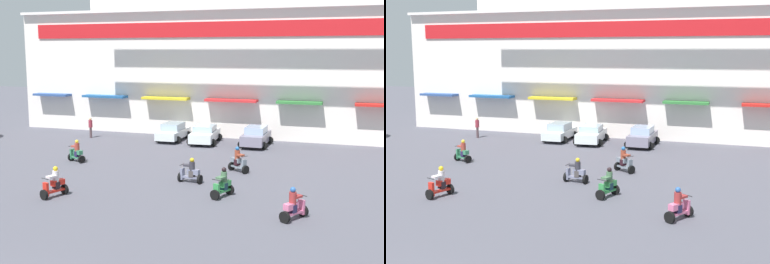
% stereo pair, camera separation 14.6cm
% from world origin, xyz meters
% --- Properties ---
extents(ground_plane, '(128.00, 128.00, 0.00)m').
position_xyz_m(ground_plane, '(0.00, 13.00, 0.00)').
color(ground_plane, '#4E4D58').
extents(colonial_building, '(41.33, 18.41, 21.06)m').
position_xyz_m(colonial_building, '(0.00, 36.72, 9.33)').
color(colonial_building, white).
rests_on(colonial_building, ground).
extents(parked_car_0, '(2.36, 4.39, 1.47)m').
position_xyz_m(parked_car_0, '(-4.46, 27.53, 0.74)').
color(parked_car_0, silver).
rests_on(parked_car_0, ground).
extents(parked_car_1, '(2.66, 4.53, 1.45)m').
position_xyz_m(parked_car_1, '(-1.58, 27.16, 0.74)').
color(parked_car_1, silver).
rests_on(parked_car_1, ground).
extents(parked_car_2, '(2.31, 4.13, 1.57)m').
position_xyz_m(parked_car_2, '(2.61, 27.19, 0.79)').
color(parked_car_2, gray).
rests_on(parked_car_2, ground).
extents(scooter_rider_0, '(0.98, 1.50, 1.54)m').
position_xyz_m(scooter_rider_0, '(3.78, 13.03, 0.63)').
color(scooter_rider_0, black).
rests_on(scooter_rider_0, ground).
extents(scooter_rider_1, '(1.40, 0.98, 1.53)m').
position_xyz_m(scooter_rider_1, '(-7.65, 17.71, 0.63)').
color(scooter_rider_1, black).
rests_on(scooter_rider_1, ground).
extents(scooter_rider_2, '(1.43, 0.70, 1.45)m').
position_xyz_m(scooter_rider_2, '(1.32, 15.15, 0.59)').
color(scooter_rider_2, black).
rests_on(scooter_rider_2, ground).
extents(scooter_rider_6, '(0.94, 1.50, 1.58)m').
position_xyz_m(scooter_rider_6, '(-4.34, 10.31, 0.65)').
color(scooter_rider_6, black).
rests_on(scooter_rider_6, ground).
extents(scooter_rider_8, '(1.42, 1.16, 1.58)m').
position_xyz_m(scooter_rider_8, '(3.28, 18.47, 0.65)').
color(scooter_rider_8, black).
rests_on(scooter_rider_8, ground).
extents(scooter_rider_9, '(1.17, 1.52, 1.52)m').
position_xyz_m(scooter_rider_9, '(7.65, 10.70, 0.62)').
color(scooter_rider_9, black).
rests_on(scooter_rider_9, ground).
extents(pedestrian_1, '(0.43, 0.43, 1.75)m').
position_xyz_m(pedestrian_1, '(-11.62, 26.36, 1.01)').
color(pedestrian_1, '#4E3B3F').
rests_on(pedestrian_1, ground).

